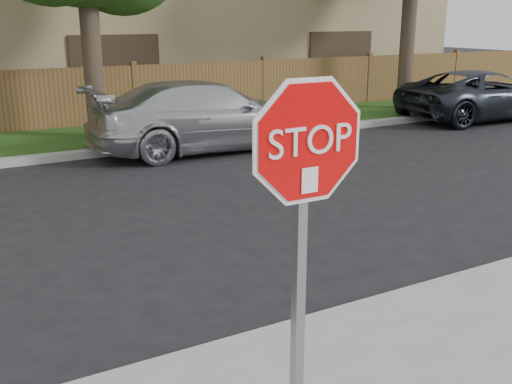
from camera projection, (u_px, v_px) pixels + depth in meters
ground at (114, 380)px, 4.84m from camera, size 90.00×90.00×0.00m
stop_sign at (305, 195)px, 3.47m from camera, size 1.01×0.13×2.55m
sedan_right at (208, 116)px, 13.05m from camera, size 5.26×2.24×1.51m
sedan_far_right at (482, 95)px, 17.02m from camera, size 5.10×2.58×1.38m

